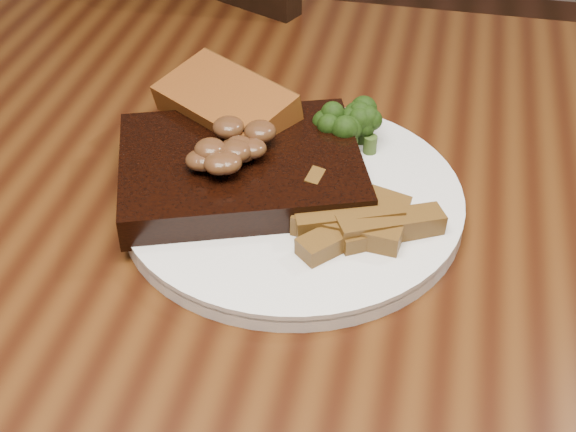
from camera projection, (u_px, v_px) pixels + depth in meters
name	position (u px, v px, depth m)	size (l,w,h in m)	color
dining_table	(302.00, 336.00, 0.67)	(1.60, 0.90, 0.75)	#46240E
chair_far	(227.00, 96.00, 1.25)	(0.58, 0.58, 0.93)	black
plate	(293.00, 202.00, 0.65)	(0.27, 0.27, 0.01)	white
steak	(241.00, 168.00, 0.65)	(0.19, 0.15, 0.03)	black
steak_bone	(219.00, 225.00, 0.60)	(0.14, 0.01, 0.02)	beige
mushroom_pile	(241.00, 144.00, 0.63)	(0.07, 0.07, 0.03)	#522B19
garlic_bread	(227.00, 123.00, 0.70)	(0.12, 0.07, 0.03)	#94481A
potato_wedges	(386.00, 204.00, 0.62)	(0.11, 0.11, 0.02)	brown
broccoli_cluster	(359.00, 126.00, 0.69)	(0.07, 0.07, 0.04)	#1C3A0D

